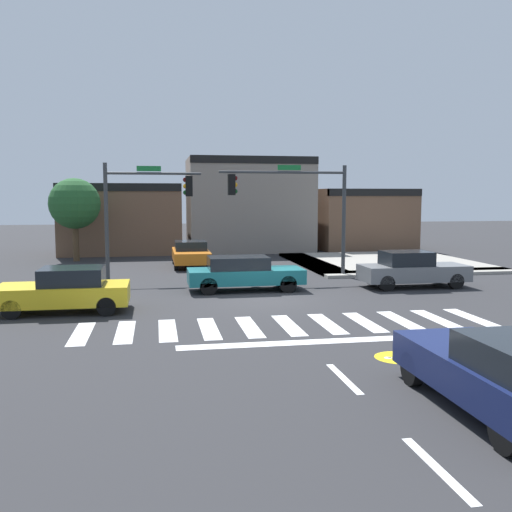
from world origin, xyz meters
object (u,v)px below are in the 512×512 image
Objects in this scene: car_yellow at (66,290)px; car_orange at (191,254)px; car_gray at (412,270)px; car_teal at (244,273)px; roadside_tree at (75,204)px; traffic_signal_northwest at (144,200)px; car_navy at (505,373)px; traffic_signal_northeast at (294,198)px.

car_yellow is 0.98× the size of car_orange.
car_teal is at bearing 176.76° from car_gray.
car_yellow reaches higher than car_orange.
roadside_tree reaches higher than car_gray.
roadside_tree is at bearing 117.46° from traffic_signal_northwest.
car_teal is at bearing 10.93° from car_orange.
car_yellow is at bearing -83.67° from roadside_tree.
traffic_signal_northwest is at bearing -108.47° from car_yellow.
car_teal is at bearing -56.13° from roadside_tree.
traffic_signal_northwest reaches higher than roadside_tree.
traffic_signal_northwest is 5.69m from car_orange.
roadside_tree is (-10.55, 25.95, 2.60)m from car_navy.
traffic_signal_northeast is at bearing -39.16° from roadside_tree.
car_yellow is at bearing 34.40° from traffic_signal_northeast.
car_yellow is (-9.30, -6.37, -3.00)m from traffic_signal_northeast.
car_teal is at bearing -153.62° from car_yellow.
car_gray is (11.09, -4.55, -2.90)m from traffic_signal_northwest.
traffic_signal_northeast reaches higher than car_orange.
car_gray is at bearing -19.27° from car_navy.
car_gray is at bearing -168.34° from car_yellow.
traffic_signal_northwest is 1.16× the size of car_navy.
car_teal is 8.56m from car_orange.
car_orange is (4.82, 11.60, -0.03)m from car_yellow.
car_orange is 0.88× the size of roadside_tree.
car_navy is 1.03× the size of car_gray.
car_gray is 13.83m from car_yellow.
traffic_signal_northeast is 11.67m from car_yellow.
car_orange is at bearing 60.89° from traffic_signal_northwest.
car_gray is 12.39m from car_orange.
car_gray reaches higher than car_yellow.
car_orange is at bearing 134.74° from car_gray.
traffic_signal_northeast is 1.31× the size of car_navy.
traffic_signal_northeast is at bearing -1.52° from car_navy.
car_teal is 14.85m from roadside_tree.
car_gray is (4.69, 13.42, -0.02)m from car_navy.
car_yellow is at bearing -168.34° from car_gray.
car_navy is at bearing 10.28° from car_orange.
roadside_tree is at bearing -83.67° from car_yellow.
car_yellow is (-6.44, -3.20, 0.01)m from car_teal.
car_orange is (-4.03, 22.22, -0.06)m from car_navy.
car_navy is 28.14m from roadside_tree.
car_navy is 22.59m from car_orange.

